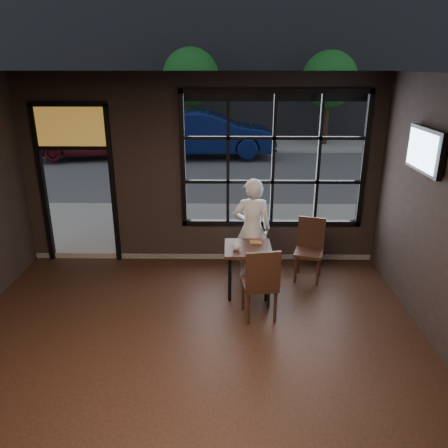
{
  "coord_description": "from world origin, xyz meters",
  "views": [
    {
      "loc": [
        0.47,
        -3.64,
        3.3
      ],
      "look_at": [
        0.4,
        2.2,
        1.15
      ],
      "focal_mm": 35.0,
      "sensor_mm": 36.0,
      "label": 1
    }
  ],
  "objects_px": {
    "chair_near": "(259,282)",
    "navy_car": "(208,134)",
    "cafe_table": "(247,270)",
    "man": "(252,229)"
  },
  "relations": [
    {
      "from": "cafe_table",
      "to": "navy_car",
      "type": "xyz_separation_m",
      "value": [
        -1.07,
        10.15,
        0.53
      ]
    },
    {
      "from": "navy_car",
      "to": "man",
      "type": "bearing_deg",
      "value": -175.82
    },
    {
      "from": "navy_car",
      "to": "chair_near",
      "type": "bearing_deg",
      "value": -176.3
    },
    {
      "from": "cafe_table",
      "to": "chair_near",
      "type": "distance_m",
      "value": 0.71
    },
    {
      "from": "chair_near",
      "to": "man",
      "type": "xyz_separation_m",
      "value": [
        -0.05,
        1.19,
        0.3
      ]
    },
    {
      "from": "cafe_table",
      "to": "man",
      "type": "bearing_deg",
      "value": 80.97
    },
    {
      "from": "chair_near",
      "to": "navy_car",
      "type": "xyz_separation_m",
      "value": [
        -1.2,
        10.83,
        0.38
      ]
    },
    {
      "from": "chair_near",
      "to": "man",
      "type": "distance_m",
      "value": 1.23
    },
    {
      "from": "chair_near",
      "to": "man",
      "type": "height_order",
      "value": "man"
    },
    {
      "from": "chair_near",
      "to": "navy_car",
      "type": "relative_size",
      "value": 0.22
    }
  ]
}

